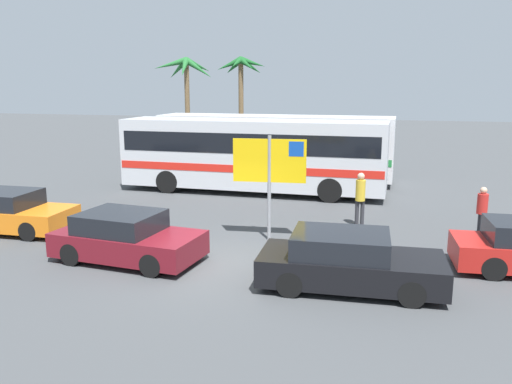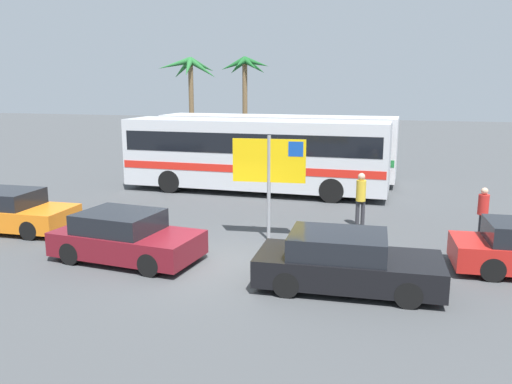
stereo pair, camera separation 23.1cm
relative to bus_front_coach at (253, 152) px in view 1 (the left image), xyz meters
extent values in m
plane|color=#424447|center=(1.54, -9.39, -1.78)|extent=(120.00, 120.00, 0.00)
cube|color=silver|center=(0.00, 0.00, -0.06)|extent=(11.47, 2.47, 2.90)
cube|color=black|center=(0.00, 0.00, 0.49)|extent=(11.01, 2.50, 0.84)
cube|color=red|center=(0.00, 0.00, -0.57)|extent=(11.36, 2.50, 0.32)
cylinder|color=black|center=(3.56, 1.11, -1.28)|extent=(1.00, 0.28, 1.00)
cylinder|color=black|center=(3.56, -1.11, -1.28)|extent=(1.00, 0.28, 1.00)
cylinder|color=black|center=(-3.56, 1.11, -1.28)|extent=(1.00, 0.28, 1.00)
cylinder|color=black|center=(-3.56, -1.11, -1.28)|extent=(1.00, 0.28, 1.00)
cube|color=white|center=(0.20, 3.22, -0.06)|extent=(11.47, 2.47, 2.90)
cube|color=black|center=(0.20, 3.22, 0.49)|extent=(11.01, 2.50, 0.84)
cube|color=#23843D|center=(0.20, 3.22, -0.57)|extent=(11.36, 2.50, 0.32)
cylinder|color=black|center=(3.75, 4.33, -1.28)|extent=(1.00, 0.28, 1.00)
cylinder|color=black|center=(3.75, 2.11, -1.28)|extent=(1.00, 0.28, 1.00)
cylinder|color=black|center=(-3.36, 4.33, -1.28)|extent=(1.00, 0.28, 1.00)
cylinder|color=black|center=(-3.36, 2.11, -1.28)|extent=(1.00, 0.28, 1.00)
cylinder|color=gray|center=(2.45, -6.80, -0.18)|extent=(0.11, 0.11, 3.20)
cube|color=yellow|center=(2.45, -6.80, 0.67)|extent=(2.19, 0.29, 1.30)
cube|color=#1447A8|center=(3.24, -6.72, 1.04)|extent=(0.44, 0.11, 0.44)
cube|color=black|center=(5.23, -10.06, -1.30)|extent=(4.34, 2.08, 0.64)
cube|color=black|center=(4.97, -10.07, -0.72)|extent=(2.30, 1.82, 0.52)
cylinder|color=black|center=(6.49, -9.13, -1.48)|extent=(0.61, 0.19, 0.60)
cylinder|color=black|center=(6.59, -10.83, -1.48)|extent=(0.61, 0.19, 0.60)
cylinder|color=black|center=(3.87, -9.28, -1.48)|extent=(0.61, 0.19, 0.60)
cylinder|color=black|center=(3.96, -10.98, -1.48)|extent=(0.61, 0.19, 0.60)
cube|color=orange|center=(-5.86, -8.10, -1.30)|extent=(4.09, 1.97, 0.64)
cube|color=black|center=(-6.10, -8.11, -0.72)|extent=(2.16, 1.75, 0.52)
cylinder|color=black|center=(-4.65, -7.22, -1.48)|extent=(0.61, 0.18, 0.60)
cylinder|color=black|center=(-4.58, -8.88, -1.48)|extent=(0.61, 0.18, 0.60)
cylinder|color=black|center=(8.42, -7.15, -1.48)|extent=(0.61, 0.20, 0.60)
cylinder|color=black|center=(8.53, -8.65, -1.48)|extent=(0.61, 0.20, 0.60)
cube|color=maroon|center=(-0.72, -9.70, -1.30)|extent=(4.06, 2.21, 0.64)
cube|color=black|center=(-0.96, -9.68, -0.72)|extent=(2.18, 1.90, 0.52)
cylinder|color=black|center=(0.56, -8.95, -1.48)|extent=(0.61, 0.21, 0.60)
cylinder|color=black|center=(0.41, -10.67, -1.48)|extent=(0.61, 0.21, 0.60)
cylinder|color=black|center=(-1.86, -8.73, -1.48)|extent=(0.61, 0.21, 0.60)
cylinder|color=black|center=(-2.01, -10.45, -1.48)|extent=(0.61, 0.21, 0.60)
cylinder|color=#2D2D33|center=(5.08, -4.48, -1.34)|extent=(0.13, 0.13, 0.88)
cylinder|color=#2D2D33|center=(4.91, -4.53, -1.34)|extent=(0.13, 0.13, 0.88)
cylinder|color=gold|center=(5.00, -4.50, -0.55)|extent=(0.32, 0.32, 0.70)
sphere|color=tan|center=(5.00, -4.50, -0.08)|extent=(0.24, 0.24, 0.24)
cylinder|color=#2D2D33|center=(8.73, -5.00, -1.39)|extent=(0.13, 0.13, 0.78)
cylinder|color=#2D2D33|center=(8.70, -4.82, -1.39)|extent=(0.13, 0.13, 0.78)
cylinder|color=red|center=(8.71, -4.91, -0.69)|extent=(0.32, 0.32, 0.62)
sphere|color=tan|center=(8.71, -4.91, -0.27)|extent=(0.21, 0.21, 0.21)
cylinder|color=brown|center=(-7.41, 10.49, 1.22)|extent=(0.32, 0.32, 6.00)
cone|color=#23662D|center=(-6.50, 10.35, 3.86)|extent=(2.10, 0.74, 1.48)
cone|color=#23662D|center=(-6.96, 11.40, 4.09)|extent=(1.34, 2.15, 1.07)
cone|color=#23662D|center=(-8.19, 10.96, 3.87)|extent=(1.99, 1.45, 1.47)
cone|color=#23662D|center=(-8.28, 9.93, 4.14)|extent=(2.07, 1.55, 0.97)
cone|color=#23662D|center=(-7.17, 9.57, 3.91)|extent=(0.94, 2.14, 1.39)
cylinder|color=brown|center=(-3.84, 10.87, 1.22)|extent=(0.32, 0.32, 6.00)
cone|color=#195623|center=(-3.06, 10.89, 4.21)|extent=(1.68, 0.47, 0.84)
cone|color=#195623|center=(-3.32, 11.33, 4.01)|extent=(1.50, 1.40, 1.19)
cone|color=#195623|center=(-4.03, 11.55, 4.02)|extent=(0.86, 1.68, 1.17)
cone|color=#195623|center=(-4.43, 11.24, 4.01)|extent=(1.60, 1.23, 1.20)
cone|color=#195623|center=(-4.53, 10.59, 4.10)|extent=(1.70, 1.03, 1.03)
cone|color=#195623|center=(-3.87, 10.10, 4.19)|extent=(0.51, 1.69, 0.88)
cone|color=#195623|center=(-3.30, 10.36, 4.11)|extent=(1.51, 1.46, 1.02)
camera|label=1|loc=(6.17, -21.80, 2.90)|focal=36.73mm
camera|label=2|loc=(6.39, -21.74, 2.90)|focal=36.73mm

